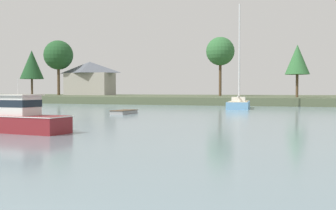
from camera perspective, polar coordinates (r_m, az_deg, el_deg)
name	(u,v)px	position (r m, az deg, el deg)	size (l,w,h in m)	color
far_shore_bank	(295,99)	(90.80, 16.62, 0.74)	(201.86, 48.24, 1.28)	#4C563D
cruiser_maroon	(11,123)	(26.53, -20.30, -2.34)	(7.32, 2.52, 3.79)	maroon
sailboat_skyblue	(239,106)	(58.14, 9.47, -0.18)	(4.05, 9.88, 14.88)	#669ECC
dinghy_grey	(124,113)	(44.32, -5.91, -1.02)	(1.69, 3.54, 0.55)	gray
shore_tree_center	(58,55)	(113.22, -14.50, 6.48)	(7.51, 7.51, 14.03)	brown
shore_tree_inland_b	(297,60)	(75.65, 16.97, 5.83)	(4.13, 4.13, 8.95)	brown
shore_tree_center_right	(32,65)	(91.15, -17.82, 5.17)	(4.76, 4.76, 9.35)	brown
shore_tree_inland_c	(220,52)	(91.49, 7.03, 7.14)	(6.04, 6.04, 12.52)	brown
cottage_behind_trees	(90,78)	(110.95, -10.46, 3.61)	(12.75, 6.63, 8.54)	#9E998E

